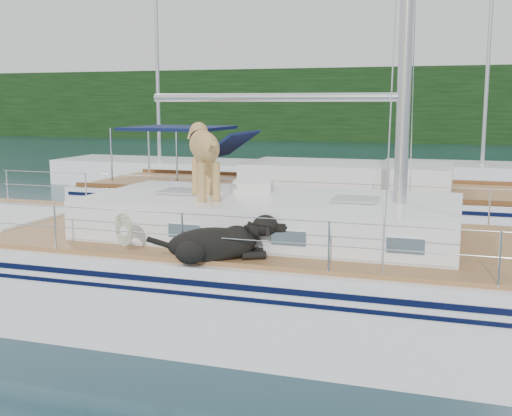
% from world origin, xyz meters
% --- Properties ---
extents(ground, '(120.00, 120.00, 0.00)m').
position_xyz_m(ground, '(0.00, 0.00, 0.00)').
color(ground, black).
rests_on(ground, ground).
extents(tree_line, '(90.00, 3.00, 6.00)m').
position_xyz_m(tree_line, '(0.00, 45.00, 3.00)').
color(tree_line, black).
rests_on(tree_line, ground).
extents(shore_bank, '(92.00, 1.00, 1.20)m').
position_xyz_m(shore_bank, '(0.00, 46.20, 0.60)').
color(shore_bank, '#595147').
rests_on(shore_bank, ground).
extents(main_sailboat, '(12.00, 4.11, 14.01)m').
position_xyz_m(main_sailboat, '(0.09, -0.01, 0.68)').
color(main_sailboat, white).
rests_on(main_sailboat, ground).
extents(neighbor_sailboat, '(11.00, 3.50, 13.30)m').
position_xyz_m(neighbor_sailboat, '(-0.34, 6.47, 0.63)').
color(neighbor_sailboat, white).
rests_on(neighbor_sailboat, ground).
extents(bg_boat_west, '(8.00, 3.00, 11.65)m').
position_xyz_m(bg_boat_west, '(-8.00, 14.00, 0.45)').
color(bg_boat_west, white).
rests_on(bg_boat_west, ground).
extents(bg_boat_center, '(7.20, 3.00, 11.65)m').
position_xyz_m(bg_boat_center, '(4.00, 16.00, 0.45)').
color(bg_boat_center, white).
rests_on(bg_boat_center, ground).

